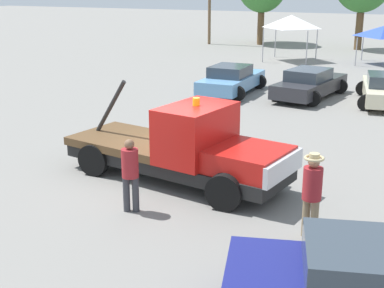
{
  "coord_description": "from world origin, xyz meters",
  "views": [
    {
      "loc": [
        6.03,
        -12.05,
        5.1
      ],
      "look_at": [
        0.5,
        0.0,
        1.05
      ],
      "focal_mm": 50.0,
      "sensor_mm": 36.0,
      "label": 1
    }
  ],
  "objects_px": {
    "canopy_tent_white": "(292,22)",
    "parked_car_skyblue": "(231,80)",
    "tow_truck": "(187,149)",
    "parked_car_charcoal": "(310,84)",
    "person_near_truck": "(312,189)",
    "canopy_tent_blue": "(384,31)",
    "person_at_hood": "(130,170)"
  },
  "relations": [
    {
      "from": "canopy_tent_white",
      "to": "parked_car_skyblue",
      "type": "bearing_deg",
      "value": -88.65
    },
    {
      "from": "tow_truck",
      "to": "parked_car_charcoal",
      "type": "relative_size",
      "value": 1.27
    },
    {
      "from": "person_near_truck",
      "to": "canopy_tent_blue",
      "type": "xyz_separation_m",
      "value": [
        -1.27,
        25.9,
        1.0
      ]
    },
    {
      "from": "canopy_tent_blue",
      "to": "parked_car_charcoal",
      "type": "bearing_deg",
      "value": -98.85
    },
    {
      "from": "parked_car_charcoal",
      "to": "canopy_tent_blue",
      "type": "xyz_separation_m",
      "value": [
        1.88,
        12.07,
        1.44
      ]
    },
    {
      "from": "person_near_truck",
      "to": "parked_car_skyblue",
      "type": "relative_size",
      "value": 0.39
    },
    {
      "from": "tow_truck",
      "to": "parked_car_skyblue",
      "type": "xyz_separation_m",
      "value": [
        -3.07,
        11.46,
        -0.27
      ]
    },
    {
      "from": "person_at_hood",
      "to": "canopy_tent_blue",
      "type": "distance_m",
      "value": 26.45
    },
    {
      "from": "person_near_truck",
      "to": "canopy_tent_white",
      "type": "relative_size",
      "value": 0.62
    },
    {
      "from": "tow_truck",
      "to": "parked_car_charcoal",
      "type": "xyz_separation_m",
      "value": [
        0.52,
        11.99,
        -0.27
      ]
    },
    {
      "from": "person_at_hood",
      "to": "tow_truck",
      "type": "bearing_deg",
      "value": 149.04
    },
    {
      "from": "person_at_hood",
      "to": "canopy_tent_blue",
      "type": "xyz_separation_m",
      "value": [
        2.76,
        26.29,
        1.08
      ]
    },
    {
      "from": "parked_car_charcoal",
      "to": "canopy_tent_blue",
      "type": "distance_m",
      "value": 12.3
    },
    {
      "from": "person_at_hood",
      "to": "parked_car_skyblue",
      "type": "relative_size",
      "value": 0.37
    },
    {
      "from": "parked_car_skyblue",
      "to": "canopy_tent_white",
      "type": "xyz_separation_m",
      "value": [
        -0.28,
        11.78,
        1.91
      ]
    },
    {
      "from": "person_near_truck",
      "to": "parked_car_charcoal",
      "type": "relative_size",
      "value": 0.36
    },
    {
      "from": "person_near_truck",
      "to": "person_at_hood",
      "type": "height_order",
      "value": "person_near_truck"
    },
    {
      "from": "tow_truck",
      "to": "person_at_hood",
      "type": "height_order",
      "value": "tow_truck"
    },
    {
      "from": "person_near_truck",
      "to": "canopy_tent_white",
      "type": "xyz_separation_m",
      "value": [
        -7.02,
        25.09,
        1.47
      ]
    },
    {
      "from": "person_at_hood",
      "to": "parked_car_skyblue",
      "type": "bearing_deg",
      "value": 169.52
    },
    {
      "from": "person_at_hood",
      "to": "canopy_tent_blue",
      "type": "bearing_deg",
      "value": 152.35
    },
    {
      "from": "tow_truck",
      "to": "canopy_tent_white",
      "type": "height_order",
      "value": "canopy_tent_white"
    },
    {
      "from": "parked_car_skyblue",
      "to": "canopy_tent_white",
      "type": "height_order",
      "value": "canopy_tent_white"
    },
    {
      "from": "canopy_tent_white",
      "to": "canopy_tent_blue",
      "type": "distance_m",
      "value": 5.82
    },
    {
      "from": "person_near_truck",
      "to": "parked_car_charcoal",
      "type": "distance_m",
      "value": 14.19
    },
    {
      "from": "tow_truck",
      "to": "person_near_truck",
      "type": "relative_size",
      "value": 3.56
    },
    {
      "from": "person_near_truck",
      "to": "parked_car_skyblue",
      "type": "xyz_separation_m",
      "value": [
        -6.74,
        13.31,
        -0.43
      ]
    },
    {
      "from": "tow_truck",
      "to": "canopy_tent_white",
      "type": "xyz_separation_m",
      "value": [
        -3.35,
        23.24,
        1.64
      ]
    },
    {
      "from": "parked_car_skyblue",
      "to": "parked_car_charcoal",
      "type": "height_order",
      "value": "same"
    },
    {
      "from": "person_at_hood",
      "to": "parked_car_charcoal",
      "type": "relative_size",
      "value": 0.34
    },
    {
      "from": "canopy_tent_white",
      "to": "canopy_tent_blue",
      "type": "height_order",
      "value": "canopy_tent_white"
    },
    {
      "from": "person_near_truck",
      "to": "parked_car_charcoal",
      "type": "bearing_deg",
      "value": 39.64
    }
  ]
}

